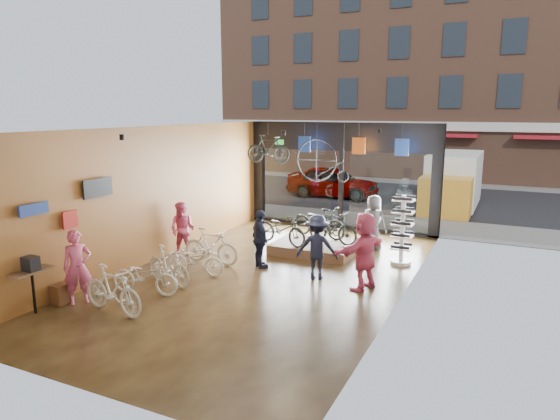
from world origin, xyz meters
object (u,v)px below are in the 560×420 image
Objects in this scene: street_car at (333,182)px; display_platform at (315,247)px; box_truck at (451,183)px; display_bike_right at (319,222)px; display_bike_left at (282,229)px; floor_bike_4 at (196,260)px; floor_bike_2 at (145,276)px; customer_2 at (260,239)px; sunglasses_rack at (402,230)px; customer_5 at (364,251)px; penny_farthing at (325,162)px; floor_bike_1 at (113,290)px; customer_0 at (77,267)px; customer_1 at (183,230)px; floor_bike_5 at (211,246)px; customer_4 at (373,222)px; hung_bike at (268,149)px; customer_3 at (317,247)px; floor_bike_3 at (168,266)px; display_bike_mid at (332,227)px.

street_car reaches higher than display_platform.
box_truck is 8.32m from display_bike_right.
floor_bike_4 is at bearing 171.72° from display_bike_left.
customer_2 is at bearing -37.74° from floor_bike_2.
customer_2 is 0.82× the size of sunglasses_rack.
display_bike_right is at bearing -14.21° from display_bike_left.
penny_farthing is (-2.76, 4.66, 1.56)m from customer_5.
floor_bike_4 is (0.74, -12.72, -0.35)m from street_car.
floor_bike_1 is at bearing -135.46° from sunglasses_rack.
customer_0 is 1.03× the size of customer_1.
box_truck is 2.52× the size of display_platform.
floor_bike_5 is (0.55, -11.71, -0.26)m from street_car.
customer_4 is at bearing -152.93° from street_car.
customer_4 is (3.79, 6.06, 0.41)m from floor_bike_2.
customer_4 is 0.90× the size of customer_5.
penny_farthing is (0.24, 4.28, 1.70)m from customer_2.
display_bike_left is 0.96× the size of display_bike_right.
box_truck is at bearing 49.81° from customer_1.
floor_bike_5 is 1.07× the size of hung_bike.
penny_farthing is (2.20, -7.16, 1.74)m from street_car.
floor_bike_1 is 7.09m from display_bike_right.
penny_farthing is (-3.45, -6.16, 1.31)m from box_truck.
customer_1 is 4.27m from customer_3.
box_truck is at bearing 71.11° from display_platform.
hung_bike is at bearing 29.31° from customer_0.
display_platform is at bearing -81.39° from customer_3.
penny_farthing reaches higher than customer_0.
customer_0 is (-1.11, 0.12, 0.31)m from floor_bike_1.
customer_2 is at bearing -17.67° from floor_bike_3.
customer_2 is (0.04, -1.44, 0.03)m from display_bike_left.
floor_bike_3 is at bearing 66.79° from customer_4.
display_bike_right is at bearing -34.36° from floor_bike_4.
customer_1 reaches higher than floor_bike_2.
floor_bike_4 is at bearing -52.92° from customer_1.
customer_1 is at bearing -148.81° from display_platform.
display_platform is 2.72m from sunglasses_rack.
street_car is 9.83m from display_bike_mid.
customer_4 is (3.65, 7.23, 0.33)m from floor_bike_1.
penny_farthing is (-0.56, 2.26, 2.35)m from display_platform.
customer_3 is (3.08, 3.91, 0.31)m from floor_bike_1.
floor_bike_2 is 1.03× the size of floor_bike_3.
street_car is at bearing 107.10° from penny_farthing.
customer_5 is 1.03× the size of penny_farthing.
floor_bike_3 is 3.87m from display_bike_left.
box_truck is at bearing -27.32° from floor_bike_5.
customer_0 is (-1.06, -1.81, 0.35)m from floor_bike_3.
box_truck is at bearing -114.41° from customer_3.
sunglasses_rack is 4.20m from penny_farthing.
street_car reaches higher than floor_bike_5.
customer_2 reaches higher than floor_bike_1.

